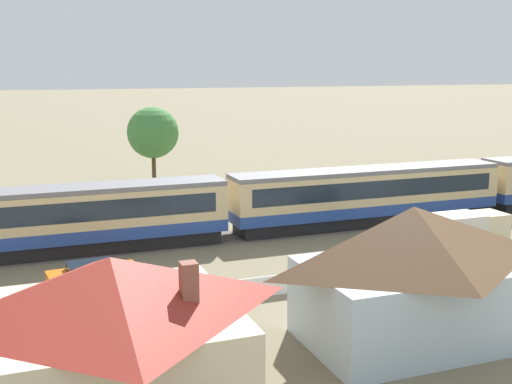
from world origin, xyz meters
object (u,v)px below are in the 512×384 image
object	(u,v)px
cottage_red_roof	(113,327)
parked_car_black	(410,244)
delivery_truck_cream	(460,230)
cottage_brown_roof_2	(411,272)
yard_tree_1	(153,133)
parked_car_orange	(93,274)
passenger_train	(371,193)

from	to	relation	value
cottage_red_roof	parked_car_black	size ratio (longest dim) A/B	1.91
delivery_truck_cream	cottage_brown_roof_2	bearing A→B (deg)	-135.61
cottage_red_roof	yard_tree_1	xyz separation A→B (m)	(10.10, 41.83, 2.39)
cottage_brown_roof_2	yard_tree_1	world-z (taller)	yard_tree_1
cottage_red_roof	parked_car_black	bearing A→B (deg)	30.20
yard_tree_1	cottage_red_roof	bearing A→B (deg)	-103.57
parked_car_black	parked_car_orange	world-z (taller)	parked_car_orange
parked_car_black	delivery_truck_cream	bearing A→B (deg)	-89.40
passenger_train	cottage_brown_roof_2	xyz separation A→B (m)	(-9.16, -18.67, 0.71)
cottage_brown_roof_2	parked_car_orange	xyz separation A→B (m)	(-11.77, 12.05, -2.44)
cottage_red_roof	yard_tree_1	size ratio (longest dim) A/B	1.18
passenger_train	yard_tree_1	bearing A→B (deg)	117.04
parked_car_black	delivery_truck_cream	world-z (taller)	delivery_truck_cream
cottage_brown_roof_2	parked_car_black	distance (m)	13.58
passenger_train	cottage_red_roof	world-z (taller)	cottage_red_roof
cottage_red_roof	cottage_brown_roof_2	size ratio (longest dim) A/B	0.95
cottage_red_roof	parked_car_orange	xyz separation A→B (m)	(0.69, 12.61, -2.09)
passenger_train	yard_tree_1	size ratio (longest dim) A/B	14.19
cottage_red_roof	yard_tree_1	world-z (taller)	yard_tree_1
passenger_train	delivery_truck_cream	bearing A→B (deg)	-74.49
cottage_brown_roof_2	passenger_train	bearing A→B (deg)	63.86
cottage_red_roof	parked_car_orange	size ratio (longest dim) A/B	1.84
cottage_red_roof	delivery_truck_cream	size ratio (longest dim) A/B	1.43
cottage_brown_roof_2	delivery_truck_cream	xyz separation A→B (m)	(11.28, 11.04, -1.85)
cottage_red_roof	cottage_brown_roof_2	world-z (taller)	cottage_brown_roof_2
passenger_train	parked_car_black	distance (m)	7.99
parked_car_black	yard_tree_1	size ratio (longest dim) A/B	0.62
delivery_truck_cream	parked_car_black	bearing A→B (deg)	179.81
passenger_train	delivery_truck_cream	distance (m)	8.00
passenger_train	cottage_red_roof	xyz separation A→B (m)	(-21.63, -19.24, 0.36)
passenger_train	yard_tree_1	xyz separation A→B (m)	(-11.53, 22.59, 2.75)
yard_tree_1	passenger_train	bearing A→B (deg)	-62.96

